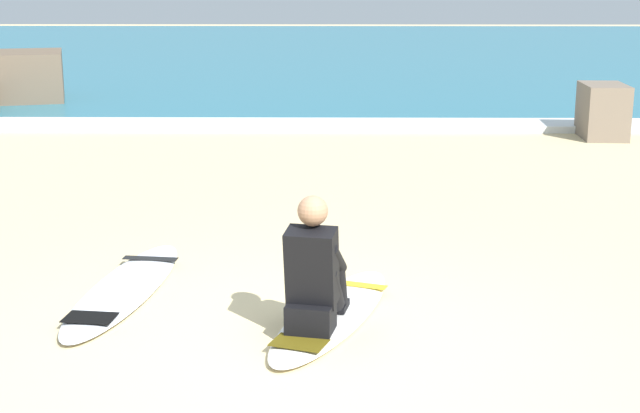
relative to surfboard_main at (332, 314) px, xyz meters
name	(u,v)px	position (x,y,z in m)	size (l,w,h in m)	color
ground_plane	(301,353)	(-0.21, -0.64, -0.04)	(80.00, 80.00, 0.00)	beige
sea	(324,54)	(-0.21, 22.26, 0.01)	(80.00, 28.00, 0.10)	teal
breaking_foam	(318,125)	(-0.21, 8.56, 0.02)	(80.00, 0.90, 0.11)	white
surfboard_main	(332,314)	(0.00, 0.00, 0.00)	(1.20, 2.17, 0.08)	white
surfer_seated	(314,276)	(-0.13, -0.31, 0.40)	(0.47, 0.75, 0.95)	black
surfboard_spare_near	(125,288)	(-1.66, 0.57, 0.00)	(0.80, 2.42, 0.08)	silver
shoreline_rock	(603,111)	(4.17, 7.74, 0.38)	(0.63, 0.98, 0.83)	#756656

